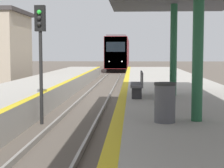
% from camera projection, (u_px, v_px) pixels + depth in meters
% --- Properties ---
extents(train, '(2.79, 22.92, 4.67)m').
position_uv_depth(train, '(119.00, 53.00, 55.67)').
color(train, black).
rests_on(train, ground).
extents(signal_mid, '(0.36, 0.31, 4.19)m').
position_uv_depth(signal_mid, '(40.00, 41.00, 13.10)').
color(signal_mid, black).
rests_on(signal_mid, ground).
extents(trash_bin, '(0.52, 0.52, 0.94)m').
position_uv_depth(trash_bin, '(165.00, 102.00, 8.76)').
color(trash_bin, '#4C4C51').
rests_on(trash_bin, platform_right).
extents(bench, '(0.44, 1.85, 0.92)m').
position_uv_depth(bench, '(138.00, 83.00, 13.79)').
color(bench, '#4C4C51').
rests_on(bench, platform_right).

